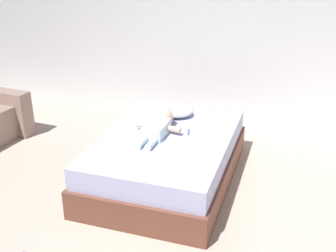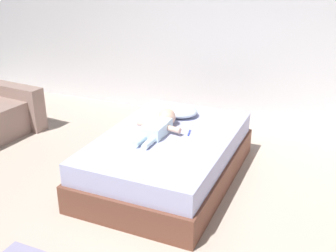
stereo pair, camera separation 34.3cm
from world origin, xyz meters
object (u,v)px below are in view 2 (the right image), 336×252
Objects in this scene: bed at (168,158)px; pillow at (179,111)px; toothbrush at (189,132)px; baby at (159,125)px.

pillow is (-0.11, 0.54, 0.30)m from bed.
bed is 13.56× the size of toothbrush.
baby reaches higher than bed.
pillow is 0.49m from toothbrush.
baby is at bearing -162.34° from toothbrush.
toothbrush is (0.28, -0.40, -0.05)m from pillow.
baby is (-0.01, -0.49, 0.01)m from pillow.
toothbrush reaches higher than bed.
baby is (-0.11, 0.05, 0.32)m from bed.
baby reaches higher than pillow.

